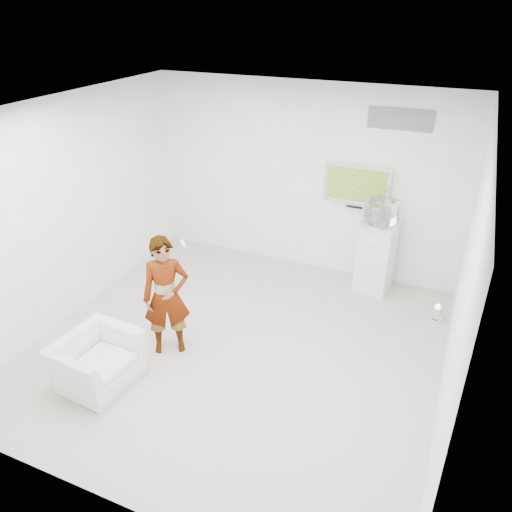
% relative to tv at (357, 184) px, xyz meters
% --- Properties ---
extents(room, '(5.01, 5.01, 3.00)m').
position_rel_tv_xyz_m(room, '(-0.85, -2.45, -0.05)').
color(room, beige).
rests_on(room, ground).
extents(tv, '(1.00, 0.08, 0.60)m').
position_rel_tv_xyz_m(tv, '(0.00, 0.00, 0.00)').
color(tv, silver).
rests_on(tv, room).
extents(logo_decal, '(0.90, 0.02, 0.30)m').
position_rel_tv_xyz_m(logo_decal, '(0.50, 0.04, 1.00)').
color(logo_decal, slate).
rests_on(logo_decal, room).
extents(person, '(0.69, 0.63, 1.58)m').
position_rel_tv_xyz_m(person, '(-1.63, -2.84, -0.76)').
color(person, silver).
rests_on(person, room).
extents(armchair, '(0.87, 0.97, 0.59)m').
position_rel_tv_xyz_m(armchair, '(-2.08, -3.70, -1.25)').
color(armchair, silver).
rests_on(armchair, room).
extents(pedestal, '(0.60, 0.60, 1.11)m').
position_rel_tv_xyz_m(pedestal, '(0.45, -0.30, -0.99)').
color(pedestal, silver).
rests_on(pedestal, room).
extents(floor_uplight, '(0.19, 0.19, 0.26)m').
position_rel_tv_xyz_m(floor_uplight, '(1.45, -0.84, -1.42)').
color(floor_uplight, white).
rests_on(floor_uplight, room).
extents(vitrine, '(0.46, 0.46, 0.36)m').
position_rel_tv_xyz_m(vitrine, '(0.45, -0.30, -0.26)').
color(vitrine, silver).
rests_on(vitrine, pedestal).
extents(console, '(0.12, 0.16, 0.21)m').
position_rel_tv_xyz_m(console, '(0.45, -0.30, -0.33)').
color(console, silver).
rests_on(console, pedestal).
extents(wii_remote, '(0.13, 0.13, 0.04)m').
position_rel_tv_xyz_m(wii_remote, '(-1.50, -2.57, -0.13)').
color(wii_remote, silver).
rests_on(wii_remote, person).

